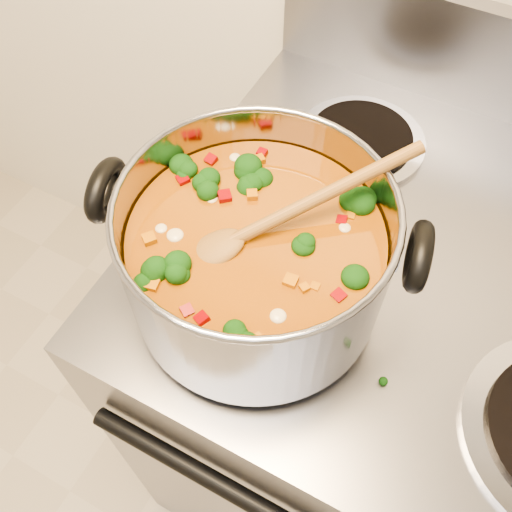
# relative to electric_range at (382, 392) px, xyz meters

# --- Properties ---
(electric_range) EXTENTS (0.76, 0.69, 1.08)m
(electric_range) POSITION_rel_electric_range_xyz_m (0.00, 0.00, 0.00)
(electric_range) COLOR gray
(electric_range) RESTS_ON ground
(stockpot) EXTENTS (0.35, 0.29, 0.17)m
(stockpot) POSITION_rel_electric_range_xyz_m (-0.19, -0.16, 0.54)
(stockpot) COLOR gray
(stockpot) RESTS_ON electric_range
(wooden_spoon) EXTENTS (0.19, 0.22, 0.09)m
(wooden_spoon) POSITION_rel_electric_range_xyz_m (-0.19, -0.15, 0.60)
(wooden_spoon) COLOR brown
(wooden_spoon) RESTS_ON stockpot
(cooktop_crumbs) EXTENTS (0.12, 0.04, 0.01)m
(cooktop_crumbs) POSITION_rel_electric_range_xyz_m (-0.24, 0.06, 0.46)
(cooktop_crumbs) COLOR black
(cooktop_crumbs) RESTS_ON electric_range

